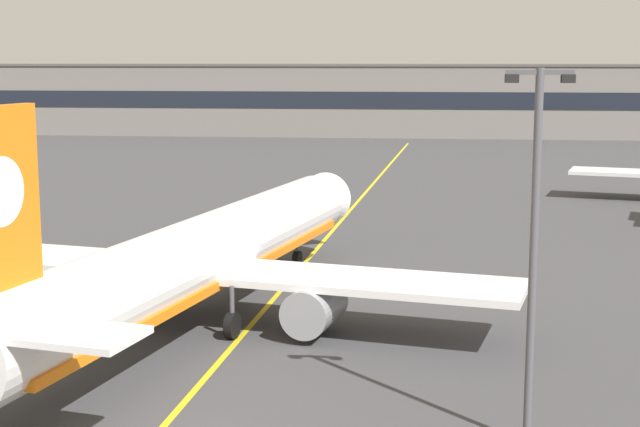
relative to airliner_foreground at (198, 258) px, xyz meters
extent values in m
cube|color=yellow|center=(3.46, 14.27, -3.37)|extent=(10.89, 179.71, 0.01)
cylinder|color=white|center=(0.03, 0.14, 0.13)|extent=(11.24, 36.00, 3.80)
cone|color=white|center=(4.07, 19.02, 0.13)|extent=(4.07, 3.30, 3.61)
cube|color=orange|center=(0.03, 0.14, -0.91)|extent=(10.57, 33.17, 0.44)
cube|color=black|center=(3.67, 17.16, 0.80)|extent=(3.02, 1.67, 0.60)
cube|color=white|center=(0.16, 0.73, -0.72)|extent=(32.30, 11.38, 0.36)
cylinder|color=gray|center=(-6.12, 1.05, -1.94)|extent=(3.00, 4.00, 2.30)
cylinder|color=black|center=(-5.73, 2.86, -1.94)|extent=(1.95, 0.58, 1.95)
cylinder|color=gray|center=(6.01, -1.54, -1.94)|extent=(3.00, 4.00, 2.30)
cylinder|color=black|center=(6.40, 0.27, -1.94)|extent=(1.95, 0.58, 1.95)
cylinder|color=#4C4C51|center=(3.06, 14.32, -1.89)|extent=(0.24, 0.24, 1.60)
cylinder|color=black|center=(3.06, 14.32, -2.92)|extent=(0.58, 0.96, 0.90)
cylinder|color=#4C4C51|center=(-2.93, -1.27, -1.59)|extent=(0.24, 0.24, 1.60)
cylinder|color=black|center=(-2.93, -1.27, -2.72)|extent=(0.66, 1.35, 1.30)
cylinder|color=#4C4C51|center=(2.16, -2.36, -1.59)|extent=(0.24, 0.24, 1.60)
cylinder|color=black|center=(2.16, -2.36, -2.72)|extent=(0.66, 1.35, 1.30)
cylinder|color=#515156|center=(14.77, -13.46, 3.08)|extent=(0.28, 0.28, 12.90)
cube|color=#515156|center=(14.77, -13.46, 9.38)|extent=(2.20, 0.16, 0.16)
cube|color=black|center=(13.87, -13.46, 9.18)|extent=(0.44, 0.36, 0.28)
cube|color=black|center=(15.67, -13.46, 9.18)|extent=(0.44, 0.36, 0.28)
cube|color=slate|center=(12.09, 119.03, 2.57)|extent=(159.16, 12.00, 11.87)
cube|color=black|center=(12.09, 112.98, 2.97)|extent=(152.79, 0.12, 2.80)
cube|color=#4E4A47|center=(12.09, 119.03, 8.70)|extent=(159.56, 12.40, 0.40)
camera|label=1|loc=(11.00, -45.11, 9.82)|focal=53.08mm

